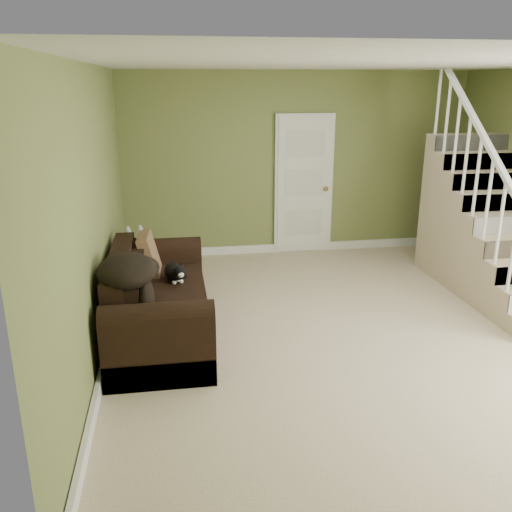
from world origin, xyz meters
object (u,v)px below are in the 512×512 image
object	(u,v)px
side_table	(137,265)
cat	(174,273)
banana	(185,312)
sofa	(156,304)

from	to	relation	value
side_table	cat	size ratio (longest dim) A/B	1.57
cat	side_table	bearing A→B (deg)	95.21
side_table	banana	world-z (taller)	side_table
sofa	side_table	world-z (taller)	sofa
sofa	banana	bearing A→B (deg)	-65.29
cat	banana	size ratio (longest dim) A/B	2.62
banana	sofa	bearing A→B (deg)	77.51
side_table	cat	xyz separation A→B (m)	(0.45, -1.14, 0.27)
side_table	cat	bearing A→B (deg)	-68.26
cat	sofa	bearing A→B (deg)	-143.61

